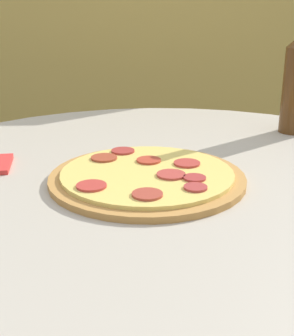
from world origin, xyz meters
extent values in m
cylinder|color=#B2A893|center=(0.00, 0.00, 0.70)|extent=(1.06, 1.06, 0.02)
cube|color=gold|center=(0.00, 1.01, 0.75)|extent=(1.24, 0.04, 1.49)
cylinder|color=#B77F3D|center=(-0.03, 0.00, 0.72)|extent=(0.30, 0.30, 0.01)
cylinder|color=#EACC60|center=(-0.03, 0.00, 0.73)|extent=(0.27, 0.27, 0.01)
cylinder|color=#A13E26|center=(-0.10, 0.06, 0.74)|extent=(0.04, 0.04, 0.00)
cylinder|color=#A3312B|center=(-0.07, 0.10, 0.74)|extent=(0.04, 0.04, 0.00)
cylinder|color=#B33D34|center=(0.00, -0.02, 0.74)|extent=(0.04, 0.04, 0.00)
cylinder|color=#B8362E|center=(-0.12, -0.06, 0.74)|extent=(0.04, 0.04, 0.00)
cylinder|color=#A73D2D|center=(-0.04, -0.10, 0.74)|extent=(0.04, 0.04, 0.00)
cylinder|color=#B53B27|center=(-0.03, 0.05, 0.74)|extent=(0.04, 0.04, 0.00)
cylinder|color=#B1372F|center=(0.03, 0.03, 0.74)|extent=(0.04, 0.04, 0.00)
cylinder|color=#A73833|center=(0.03, -0.07, 0.74)|extent=(0.03, 0.03, 0.00)
cylinder|color=#A6322F|center=(0.03, -0.04, 0.74)|extent=(0.03, 0.03, 0.00)
camera|label=1|loc=(-0.07, -0.67, 0.98)|focal=50.00mm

